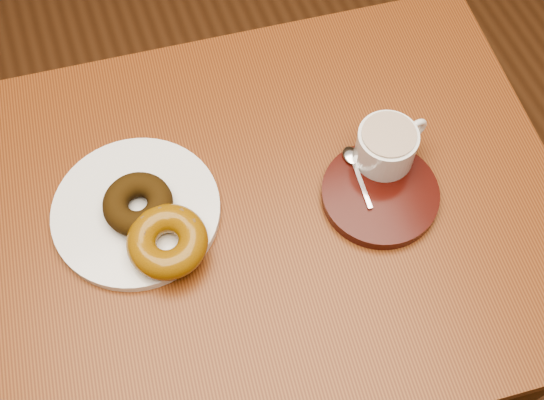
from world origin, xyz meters
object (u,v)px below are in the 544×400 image
object	(u,v)px
cafe_table	(260,249)
coffee_cup	(387,145)
donut_plate	(136,211)
saucer	(380,194)

from	to	relation	value
cafe_table	coffee_cup	distance (m)	0.26
donut_plate	saucer	bearing A→B (deg)	-15.40
donut_plate	saucer	distance (m)	0.34
cafe_table	donut_plate	size ratio (longest dim) A/B	3.94
saucer	donut_plate	bearing A→B (deg)	164.60
cafe_table	coffee_cup	bearing A→B (deg)	8.92
cafe_table	donut_plate	world-z (taller)	donut_plate
cafe_table	saucer	size ratio (longest dim) A/B	5.60
cafe_table	donut_plate	bearing A→B (deg)	166.42
cafe_table	donut_plate	distance (m)	0.22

